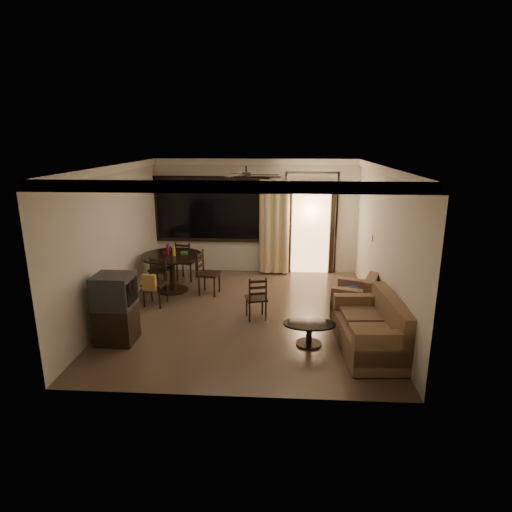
# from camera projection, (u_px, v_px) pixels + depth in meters

# --- Properties ---
(ground) EXTENTS (5.50, 5.50, 0.00)m
(ground) POSITION_uv_depth(u_px,v_px,m) (247.00, 313.00, 8.26)
(ground) COLOR #7F6651
(ground) RESTS_ON ground
(room_shell) EXTENTS (5.50, 6.70, 5.50)m
(room_shell) POSITION_uv_depth(u_px,v_px,m) (280.00, 206.00, 9.44)
(room_shell) COLOR beige
(room_shell) RESTS_ON ground
(dining_table) EXTENTS (1.32, 1.32, 1.04)m
(dining_table) POSITION_uv_depth(u_px,v_px,m) (172.00, 263.00, 9.32)
(dining_table) COLOR black
(dining_table) RESTS_ON ground
(dining_chair_west) EXTENTS (0.49, 0.49, 0.95)m
(dining_chair_west) POSITION_uv_depth(u_px,v_px,m) (161.00, 276.00, 9.58)
(dining_chair_west) COLOR black
(dining_chair_west) RESTS_ON ground
(dining_chair_east) EXTENTS (0.49, 0.49, 0.95)m
(dining_chair_east) POSITION_uv_depth(u_px,v_px,m) (209.00, 281.00, 9.24)
(dining_chair_east) COLOR black
(dining_chair_east) RESTS_ON ground
(dining_chair_south) EXTENTS (0.49, 0.53, 0.95)m
(dining_chair_south) POSITION_uv_depth(u_px,v_px,m) (155.00, 291.00, 8.61)
(dining_chair_south) COLOR black
(dining_chair_south) RESTS_ON ground
(dining_chair_north) EXTENTS (0.49, 0.49, 0.95)m
(dining_chair_north) POSITION_uv_depth(u_px,v_px,m) (186.00, 268.00, 10.16)
(dining_chair_north) COLOR black
(dining_chair_north) RESTS_ON ground
(tv_cabinet) EXTENTS (0.63, 0.56, 1.16)m
(tv_cabinet) POSITION_uv_depth(u_px,v_px,m) (115.00, 309.00, 6.98)
(tv_cabinet) COLOR black
(tv_cabinet) RESTS_ON ground
(sofa) EXTENTS (0.98, 1.69, 0.87)m
(sofa) POSITION_uv_depth(u_px,v_px,m) (374.00, 331.00, 6.71)
(sofa) COLOR #3F251D
(sofa) RESTS_ON ground
(armchair) EXTENTS (0.97, 0.97, 0.77)m
(armchair) POSITION_uv_depth(u_px,v_px,m) (357.00, 299.00, 8.14)
(armchair) COLOR #3F251D
(armchair) RESTS_ON ground
(coffee_table) EXTENTS (0.86, 0.51, 0.38)m
(coffee_table) POSITION_uv_depth(u_px,v_px,m) (309.00, 330.00, 6.96)
(coffee_table) COLOR black
(coffee_table) RESTS_ON ground
(side_chair) EXTENTS (0.46, 0.46, 0.85)m
(side_chair) POSITION_uv_depth(u_px,v_px,m) (256.00, 306.00, 7.97)
(side_chair) COLOR black
(side_chair) RESTS_ON ground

